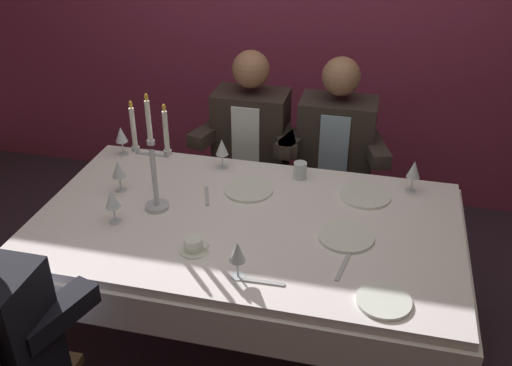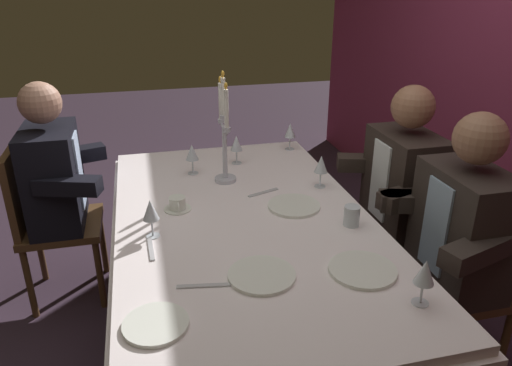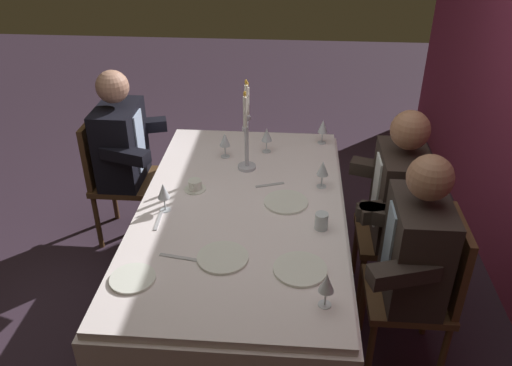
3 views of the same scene
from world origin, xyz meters
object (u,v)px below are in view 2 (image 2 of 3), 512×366
Objects in this scene: wine_glass_1 at (236,144)px; wine_glass_4 at (290,131)px; candelabra at (224,139)px; seated_diner_1 at (404,183)px; seated_diner_2 at (464,228)px; wine_glass_2 at (192,153)px; dinner_plate_0 at (294,206)px; wine_glass_0 at (151,211)px; dinner_plate_3 at (156,324)px; dining_table at (245,242)px; wine_glass_3 at (425,274)px; water_tumbler_0 at (352,216)px; dinner_plate_2 at (262,275)px; wine_glass_5 at (321,165)px; coffee_cup_0 at (177,204)px; dinner_plate_1 at (362,270)px; seated_diner_0 at (52,177)px.

wine_glass_4 is (-0.15, 0.36, 0.00)m from wine_glass_1.
seated_diner_1 is at bearing 75.53° from candelabra.
wine_glass_2 is at bearing -129.86° from seated_diner_2.
wine_glass_0 reaches higher than dinner_plate_0.
dining_table is at bearing 146.43° from dinner_plate_3.
wine_glass_2 is at bearing -70.51° from wine_glass_1.
wine_glass_1 is 1.41m from wine_glass_3.
water_tumbler_0 reaches higher than dining_table.
seated_diner_2 is at bearing 99.10° from dinner_plate_2.
dinner_plate_2 is 1.48× the size of wine_glass_5.
wine_glass_4 is (-0.81, 0.46, 0.23)m from dining_table.
dining_table is at bearing -77.53° from seated_diner_1.
dinner_plate_2 is at bearing 6.65° from wine_glass_2.
dining_table is 0.96m from wine_glass_4.
candelabra is 0.50m from dinner_plate_0.
dinner_plate_3 is 1.55× the size of coffee_cup_0.
wine_glass_3 reaches higher than dinner_plate_2.
dinner_plate_2 is 1.48× the size of wine_glass_3.
wine_glass_0 is (-0.56, 0.02, 0.11)m from dinner_plate_3.
wine_glass_3 reaches higher than dinner_plate_0.
wine_glass_4 is 1.20m from seated_diner_2.
dinner_plate_1 is at bearing 10.83° from wine_glass_1.
wine_glass_4 is at bearing 131.76° from coffee_cup_0.
seated_diner_0 is at bearing -147.74° from wine_glass_0.
dinner_plate_0 is at bearing 135.78° from dinner_plate_3.
candelabra reaches higher than dinner_plate_3.
dinner_plate_3 is at bearing -65.08° from dinner_plate_2.
dining_table is 11.83× the size of wine_glass_2.
seated_diner_2 is at bearing 71.11° from dining_table.
dinner_plate_2 is at bearing -58.91° from water_tumbler_0.
wine_glass_5 is 0.46m from seated_diner_1.
water_tumbler_0 is 1.58m from seated_diner_0.
dining_table is 0.63m from wine_glass_2.
dinner_plate_3 is 1.41m from seated_diner_0.
wine_glass_2 is 0.68m from wine_glass_5.
dinner_plate_0 is 1.46× the size of wine_glass_4.
dinner_plate_0 is 1.31m from seated_diner_0.
dinner_plate_3 is at bearing -31.40° from wine_glass_4.
wine_glass_3 reaches higher than dinner_plate_1.
seated_diner_1 reaches higher than wine_glass_4.
dinner_plate_3 is at bearing -1.87° from wine_glass_0.
seated_diner_0 reaches higher than dining_table.
dinner_plate_2 is 0.54m from wine_glass_0.
dinner_plate_1 is 0.35m from water_tumbler_0.
dinner_plate_1 and dinner_plate_2 have the same top height.
seated_diner_0 is 1.00× the size of seated_diner_1.
dinner_plate_2 is at bearing 21.60° from coffee_cup_0.
seated_diner_0 and seated_diner_1 have the same top height.
wine_glass_1 is 0.92m from seated_diner_1.
dinner_plate_0 is at bearing 101.92° from dining_table.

